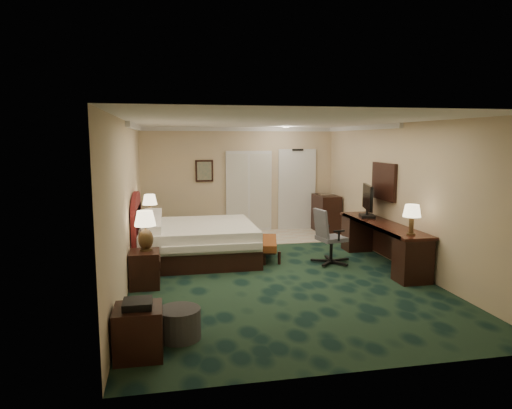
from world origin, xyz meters
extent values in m
cube|color=black|center=(0.00, 0.00, 0.00)|extent=(5.00, 7.50, 0.00)
cube|color=white|center=(0.00, 0.00, 2.70)|extent=(5.00, 7.50, 0.00)
cube|color=#C6B198|center=(0.00, 3.75, 1.35)|extent=(5.00, 0.00, 2.70)
cube|color=#C6B198|center=(0.00, -3.75, 1.35)|extent=(5.00, 0.00, 2.70)
cube|color=#C6B198|center=(-2.50, 0.00, 1.35)|extent=(0.00, 7.50, 2.70)
cube|color=#C6B198|center=(2.50, 0.00, 1.35)|extent=(0.00, 7.50, 2.70)
cube|color=beige|center=(0.90, 2.90, 0.01)|extent=(3.20, 1.70, 0.01)
cube|color=white|center=(1.55, 3.72, 1.05)|extent=(1.02, 0.06, 2.18)
cube|color=silver|center=(0.25, 3.71, 1.05)|extent=(1.20, 0.06, 2.10)
cube|color=#526C61|center=(-0.90, 3.71, 1.60)|extent=(0.45, 0.06, 0.55)
cube|color=white|center=(2.46, 0.60, 1.55)|extent=(0.05, 0.95, 0.75)
cube|color=silver|center=(-1.28, 1.09, 0.36)|extent=(2.25, 2.08, 0.71)
cube|color=black|center=(-2.24, -0.47, 0.30)|extent=(0.47, 0.54, 0.59)
cube|color=black|center=(-2.24, 2.25, 0.30)|extent=(0.48, 0.54, 0.59)
cube|color=#6B2F0E|center=(0.10, 0.89, 0.19)|extent=(0.64, 1.21, 0.39)
cylinder|color=#2C2B2E|center=(-1.75, -2.57, 0.19)|extent=(0.61, 0.61, 0.37)
cube|color=black|center=(-2.21, -2.94, 0.28)|extent=(0.52, 0.52, 0.56)
cube|color=black|center=(2.18, 0.05, 0.40)|extent=(0.60, 2.79, 0.81)
cube|color=black|center=(2.19, 0.74, 1.14)|extent=(0.29, 0.85, 0.67)
cube|color=black|center=(2.20, 3.20, 0.48)|extent=(0.51, 0.92, 0.97)
camera|label=1|loc=(-1.87, -7.90, 2.40)|focal=32.00mm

